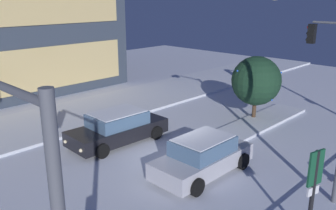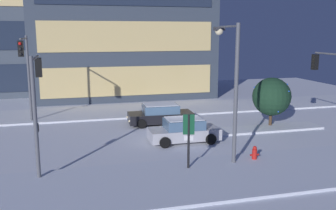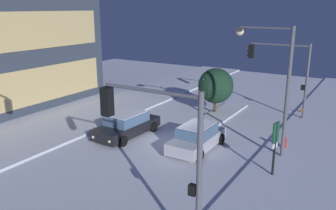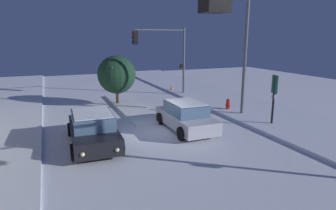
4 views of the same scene
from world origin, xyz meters
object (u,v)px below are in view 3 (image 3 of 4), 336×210
at_px(construction_cone, 302,110).
at_px(fire_hydrant, 284,143).
at_px(car_near, 197,138).
at_px(car_far, 127,125).
at_px(traffic_light_corner_near_right, 282,66).
at_px(street_lamp_arched, 272,72).
at_px(parking_info_sign, 275,143).
at_px(traffic_light_corner_near_left, 157,139).
at_px(decorated_tree_median, 216,86).

bearing_deg(construction_cone, fire_hydrant, -175.76).
relative_size(car_near, car_far, 0.91).
bearing_deg(car_far, car_near, 95.85).
xyz_separation_m(car_near, car_far, (-0.31, 4.81, 0.00)).
xyz_separation_m(traffic_light_corner_near_right, street_lamp_arched, (-7.56, -1.29, 0.84)).
bearing_deg(parking_info_sign, car_far, 8.48).
bearing_deg(construction_cone, car_near, 160.43).
relative_size(parking_info_sign, construction_cone, 5.07).
bearing_deg(construction_cone, parking_info_sign, -175.35).
relative_size(street_lamp_arched, parking_info_sign, 2.52).
distance_m(car_near, traffic_light_corner_near_left, 9.09).
bearing_deg(traffic_light_corner_near_right, car_near, 75.32).
distance_m(car_near, fire_hydrant, 5.00).
xyz_separation_m(fire_hydrant, decorated_tree_median, (4.51, 6.32, 1.79)).
xyz_separation_m(car_near, construction_cone, (10.49, -3.73, -0.44)).
relative_size(street_lamp_arched, decorated_tree_median, 1.99).
height_order(car_far, traffic_light_corner_near_left, traffic_light_corner_near_left).
xyz_separation_m(traffic_light_corner_near_left, street_lamp_arched, (9.44, -1.02, 0.81)).
height_order(parking_info_sign, decorated_tree_median, decorated_tree_median).
relative_size(traffic_light_corner_near_right, street_lamp_arched, 0.78).
height_order(street_lamp_arched, decorated_tree_median, street_lamp_arched).
bearing_deg(traffic_light_corner_near_left, car_far, -46.58).
bearing_deg(parking_info_sign, traffic_light_corner_near_right, -62.94).
xyz_separation_m(car_near, traffic_light_corner_near_left, (-8.13, -2.59, 3.13)).
bearing_deg(construction_cone, traffic_light_corner_near_right, 139.06).
height_order(car_near, traffic_light_corner_near_right, traffic_light_corner_near_right).
relative_size(parking_info_sign, decorated_tree_median, 0.79).
xyz_separation_m(car_far, construction_cone, (10.80, -8.54, -0.44)).
relative_size(decorated_tree_median, construction_cone, 6.42).
bearing_deg(traffic_light_corner_near_left, car_near, -72.33).
height_order(traffic_light_corner_near_right, street_lamp_arched, street_lamp_arched).
xyz_separation_m(car_far, decorated_tree_median, (7.32, -2.81, 1.48)).
xyz_separation_m(car_far, parking_info_sign, (-0.90, -9.49, 1.08)).
height_order(traffic_light_corner_near_left, decorated_tree_median, traffic_light_corner_near_left).
xyz_separation_m(car_near, traffic_light_corner_near_right, (8.87, -2.32, 3.11)).
relative_size(car_near, traffic_light_corner_near_right, 0.80).
bearing_deg(traffic_light_corner_near_right, decorated_tree_median, 23.26).
bearing_deg(car_far, construction_cone, 143.84).
relative_size(traffic_light_corner_near_left, traffic_light_corner_near_right, 1.02).
bearing_deg(fire_hydrant, car_near, 120.06).
bearing_deg(street_lamp_arched, traffic_light_corner_near_left, 87.67).
xyz_separation_m(traffic_light_corner_near_left, traffic_light_corner_near_right, (17.00, 0.27, -0.03)).
xyz_separation_m(car_near, decorated_tree_median, (7.01, 2.00, 1.48)).
distance_m(car_far, construction_cone, 13.78).
xyz_separation_m(street_lamp_arched, construction_cone, (9.18, -0.12, -4.38)).
height_order(car_near, parking_info_sign, parking_info_sign).
bearing_deg(car_far, decorated_tree_median, 161.16).
distance_m(car_near, traffic_light_corner_near_right, 9.68).
xyz_separation_m(traffic_light_corner_near_right, parking_info_sign, (-10.08, -2.36, -2.03)).
height_order(fire_hydrant, decorated_tree_median, decorated_tree_median).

